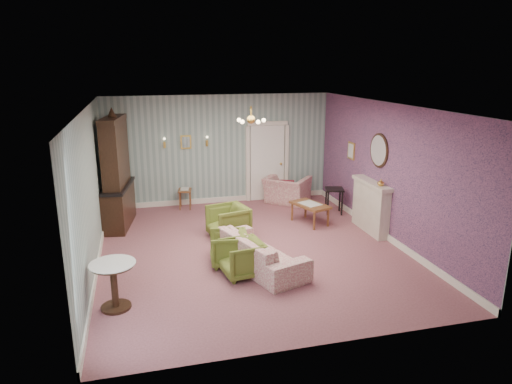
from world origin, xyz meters
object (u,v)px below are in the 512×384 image
object	(u,v)px
pedestal_table	(114,286)
dresser	(115,170)
olive_chair_b	(229,247)
coffee_table	(310,213)
fireplace	(371,206)
side_table_black	(334,201)
sofa_chintz	(259,246)
wingback_chair	(287,185)
olive_chair_a	(242,257)
olive_chair_c	(228,220)

from	to	relation	value
pedestal_table	dresser	bearing A→B (deg)	90.56
olive_chair_b	pedestal_table	size ratio (longest dim) A/B	0.92
olive_chair_b	pedestal_table	world-z (taller)	pedestal_table
coffee_table	fireplace	bearing A→B (deg)	-35.98
olive_chair_b	fireplace	xyz separation A→B (m)	(3.45, 0.99, 0.23)
fireplace	coffee_table	distance (m)	1.44
dresser	side_table_black	size ratio (longest dim) A/B	4.10
sofa_chintz	pedestal_table	distance (m)	2.72
wingback_chair	olive_chair_a	bearing A→B (deg)	103.70
olive_chair_b	fireplace	bearing A→B (deg)	113.56
sofa_chintz	dresser	distance (m)	4.10
olive_chair_a	dresser	xyz separation A→B (m)	(-2.20, 3.33, 0.99)
olive_chair_c	fireplace	size ratio (longest dim) A/B	0.57
wingback_chair	dresser	world-z (taller)	dresser
olive_chair_b	sofa_chintz	bearing A→B (deg)	71.27
olive_chair_a	olive_chair_c	size ratio (longest dim) A/B	0.91
olive_chair_a	wingback_chair	distance (m)	4.66
sofa_chintz	olive_chair_c	bearing A→B (deg)	-9.19
sofa_chintz	side_table_black	distance (m)	3.73
olive_chair_b	coffee_table	size ratio (longest dim) A/B	0.73
coffee_table	sofa_chintz	bearing A→B (deg)	-130.83
olive_chair_c	wingback_chair	world-z (taller)	wingback_chair
olive_chair_b	coffee_table	world-z (taller)	olive_chair_b
olive_chair_c	coffee_table	world-z (taller)	olive_chair_c
olive_chair_b	fireplace	world-z (taller)	fireplace
sofa_chintz	wingback_chair	distance (m)	4.24
olive_chair_b	dresser	bearing A→B (deg)	-135.90
wingback_chair	coffee_table	bearing A→B (deg)	131.46
wingback_chair	olive_chair_b	bearing A→B (deg)	98.66
olive_chair_b	sofa_chintz	world-z (taller)	sofa_chintz
sofa_chintz	coffee_table	size ratio (longest dim) A/B	2.26
fireplace	pedestal_table	world-z (taller)	fireplace
olive_chair_c	side_table_black	xyz separation A→B (m)	(2.91, 1.02, -0.07)
olive_chair_c	coffee_table	xyz separation A→B (m)	(2.06, 0.45, -0.15)
olive_chair_a	wingback_chair	world-z (taller)	wingback_chair
olive_chair_c	fireplace	bearing A→B (deg)	69.64
olive_chair_c	dresser	world-z (taller)	dresser
wingback_chair	side_table_black	world-z (taller)	wingback_chair
dresser	coffee_table	xyz separation A→B (m)	(4.38, -0.98, -1.10)
olive_chair_b	sofa_chintz	distance (m)	0.59
olive_chair_c	fireplace	distance (m)	3.21
olive_chair_a	olive_chair_c	bearing A→B (deg)	168.27
olive_chair_c	coffee_table	bearing A→B (deg)	88.66
fireplace	pedestal_table	distance (m)	5.89
fireplace	coffee_table	size ratio (longest dim) A/B	1.46
olive_chair_b	side_table_black	size ratio (longest dim) A/B	1.07
fireplace	olive_chair_b	bearing A→B (deg)	-164.00
dresser	olive_chair_a	bearing A→B (deg)	-47.16
fireplace	side_table_black	distance (m)	1.43
olive_chair_c	fireplace	world-z (taller)	fireplace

